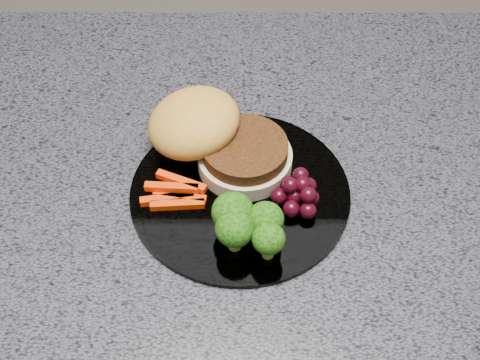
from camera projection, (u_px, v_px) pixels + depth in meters
The scene contains 7 objects.
island_cabinet at pixel (228, 334), 1.19m from camera, with size 1.20×0.60×0.86m, color brown.
countertop at pixel (223, 168), 0.84m from camera, with size 1.20×0.60×0.04m, color #4C4C57.
plate at pixel (240, 193), 0.79m from camera, with size 0.26×0.26×0.01m, color white.
burger at pixel (212, 137), 0.81m from camera, with size 0.19×0.17×0.06m.
carrot_sticks at pixel (176, 193), 0.78m from camera, with size 0.08×0.05×0.02m.
broccoli at pixel (246, 223), 0.72m from camera, with size 0.08×0.07×0.06m.
grape_bunch at pixel (298, 193), 0.77m from camera, with size 0.06×0.06×0.03m.
Camera 1 is at (0.02, -0.55, 1.52)m, focal length 50.00 mm.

